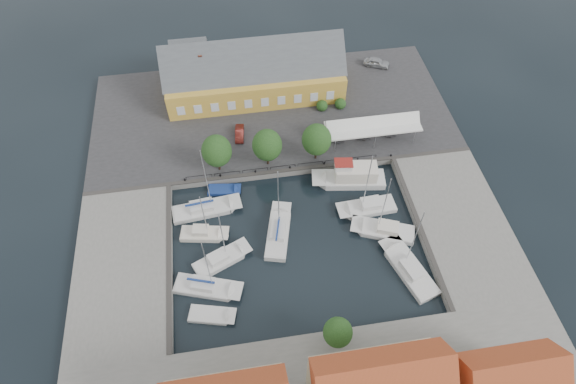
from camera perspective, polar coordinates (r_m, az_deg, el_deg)
The scene contains 21 objects.
ground at distance 63.73m, azimuth 0.83°, elevation -5.04°, with size 140.00×140.00×0.00m, color black.
north_quay at distance 78.12m, azimuth -1.95°, elevation 9.31°, with size 56.00×26.00×1.00m, color #2D2D30.
west_quay at distance 63.92m, azimuth -18.93°, elevation -8.57°, with size 12.00×24.00×1.00m, color slate.
east_quay at distance 68.08m, azimuth 19.76°, elevation -3.52°, with size 12.00×24.00×1.00m, color slate.
quay_edge_fittings at distance 65.54m, azimuth 0.19°, elevation -1.09°, with size 56.00×24.72×0.40m.
warehouse at distance 79.47m, azimuth -4.47°, elevation 13.77°, with size 28.56×14.00×9.55m.
tent_canopy at distance 72.45m, azimuth 10.04°, elevation 7.67°, with size 14.00×4.00×2.83m.
quay_trees at distance 67.10m, azimuth -2.49°, elevation 5.57°, with size 18.20×4.20×6.30m.
car_silver at distance 87.42m, azimuth 10.45°, elevation 14.88°, with size 1.79×4.44×1.51m, color #AEB1B6.
car_red at distance 73.64m, azimuth -5.77°, elevation 6.93°, with size 1.27×3.63×1.20m, color maroon.
center_sailboat at distance 63.42m, azimuth -1.15°, elevation -4.87°, with size 4.78×9.25×12.33m.
trawler at distance 68.81m, azimuth 7.54°, elevation 1.75°, with size 10.78×4.54×5.00m.
east_boat_a at distance 66.75m, azimuth 9.41°, elevation -1.86°, with size 8.30×3.10×11.57m.
east_boat_b at distance 64.97m, azimuth 11.32°, elevation -4.53°, with size 8.72×5.61×11.45m.
east_boat_c at distance 62.59m, azimuth 14.18°, elevation -8.93°, with size 5.69×9.88×12.04m.
west_boat_a at distance 66.63m, azimuth -9.78°, elevation -2.07°, with size 9.71×3.65×12.44m.
west_boat_b at distance 64.37m, azimuth -9.98°, elevation -4.98°, with size 6.62×3.28×9.01m.
west_boat_c at distance 61.99m, azimuth -7.91°, elevation -7.98°, with size 7.87×5.28×10.41m.
west_boat_d at distance 60.38m, azimuth -9.61°, elevation -11.14°, with size 8.68×5.01×11.27m.
launch_sw at distance 58.94m, azimuth -9.05°, elevation -14.27°, with size 5.84×3.37×0.98m.
launch_nw at distance 68.48m, azimuth -7.62°, elevation 0.17°, with size 4.87×2.52×0.88m.
Camera 1 is at (-6.24, -34.03, 53.52)m, focal length 30.00 mm.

